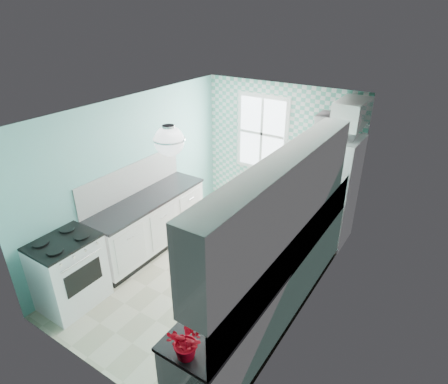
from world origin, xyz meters
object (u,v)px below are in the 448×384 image
Objects in this scene: sink at (299,230)px; fruit_bowl at (222,315)px; fridge at (328,190)px; stove at (68,271)px; ceiling_light at (169,141)px; potted_plant at (187,342)px; microwave at (337,126)px.

sink is 1.92m from fruit_bowl.
sink is at bearing -83.88° from fridge.
sink is at bearing 41.70° from stove.
potted_plant is (1.20, -1.29, -1.21)m from ceiling_light.
ceiling_light reaches higher than microwave.
fruit_bowl is at bearing -32.09° from ceiling_light.
ceiling_light is at bearing -110.57° from fridge.
fridge is 1.09m from microwave.
potted_plant is at bearing 88.46° from microwave.
fridge is at bearing 58.15° from stove.
stove is 1.62× the size of microwave.
ceiling_light is 1.96m from fruit_bowl.
fridge is (1.11, 2.62, -1.40)m from ceiling_light.
fridge is at bearing 93.77° from sink.
fridge is at bearing 50.60° from microwave.
fruit_bowl is (2.40, 0.07, 0.46)m from stove.
fruit_bowl is 0.76× the size of potted_plant.
stove is 2.81× the size of potted_plant.
sink is (0.09, -1.45, 0.01)m from fridge.
potted_plant is (2.40, -0.46, 0.60)m from stove.
fruit_bowl is 0.44× the size of microwave.
potted_plant is at bearing -47.05° from ceiling_light.
ceiling_light is 2.32m from stove.
potted_plant is (-0.00, -2.46, 0.18)m from sink.
microwave is at bearing 91.32° from potted_plant.
microwave reaches higher than fruit_bowl.
stove is at bearing -145.39° from ceiling_light.
fruit_bowl is 0.56m from potted_plant.
potted_plant reaches higher than fruit_bowl.
sink is at bearing 90.86° from microwave.
ceiling_light is 0.57× the size of microwave.
sink is (2.40, 2.00, 0.42)m from stove.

